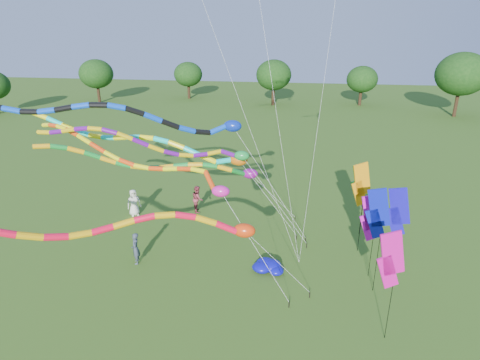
# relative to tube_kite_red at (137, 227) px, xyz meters

# --- Properties ---
(ground) EXTENTS (160.00, 160.00, 0.00)m
(ground) POSITION_rel_tube_kite_red_xyz_m (3.81, 1.46, -4.67)
(ground) COLOR #305A17
(ground) RESTS_ON ground
(tree_ring) EXTENTS (120.40, 112.93, 9.66)m
(tree_ring) POSITION_rel_tube_kite_red_xyz_m (-2.52, 5.17, 0.97)
(tree_ring) COLOR #382314
(tree_ring) RESTS_ON ground
(tube_kite_red) EXTENTS (13.08, 6.42, 6.81)m
(tube_kite_red) POSITION_rel_tube_kite_red_xyz_m (0.00, 0.00, 0.00)
(tube_kite_red) COLOR black
(tube_kite_red) RESTS_ON ground
(tube_kite_orange) EXTENTS (14.03, 5.07, 7.59)m
(tube_kite_orange) POSITION_rel_tube_kite_red_xyz_m (-1.50, 4.85, 1.00)
(tube_kite_orange) COLOR black
(tube_kite_orange) RESTS_ON ground
(tube_kite_purple) EXTENTS (14.08, 2.23, 7.77)m
(tube_kite_purple) POSITION_rel_tube_kite_red_xyz_m (-0.93, 6.29, 1.43)
(tube_kite_purple) COLOR black
(tube_kite_purple) RESTS_ON ground
(tube_kite_blue) EXTENTS (14.70, 5.01, 9.31)m
(tube_kite_blue) POSITION_rel_tube_kite_red_xyz_m (-1.30, 5.13, 3.08)
(tube_kite_blue) COLOR black
(tube_kite_blue) RESTS_ON ground
(tube_kite_cyan) EXTENTS (15.93, 1.39, 7.68)m
(tube_kite_cyan) POSITION_rel_tube_kite_red_xyz_m (-2.06, 8.43, 0.86)
(tube_kite_cyan) COLOR black
(tube_kite_cyan) RESTS_ON ground
(tube_kite_green) EXTENTS (14.32, 4.45, 6.42)m
(tube_kite_green) POSITION_rel_tube_kite_red_xyz_m (-1.24, 8.74, -0.48)
(tube_kite_green) COLOR black
(tube_kite_green) RESTS_ON ground
(banner_pole_magenta_a) EXTENTS (1.15, 0.35, 4.94)m
(banner_pole_magenta_a) POSITION_rel_tube_kite_red_xyz_m (9.63, 0.74, -0.99)
(banner_pole_magenta_a) COLOR black
(banner_pole_magenta_a) RESTS_ON ground
(banner_pole_green) EXTENTS (1.13, 0.41, 4.50)m
(banner_pole_green) POSITION_rel_tube_kite_red_xyz_m (9.66, 9.76, -1.43)
(banner_pole_green) COLOR black
(banner_pole_green) RESTS_ON ground
(banner_pole_orange) EXTENTS (1.12, 0.48, 5.33)m
(banner_pole_orange) POSITION_rel_tube_kite_red_xyz_m (9.33, 7.54, -0.61)
(banner_pole_orange) COLOR black
(banner_pole_orange) RESTS_ON ground
(banner_pole_blue_b) EXTENTS (1.16, 0.29, 5.02)m
(banner_pole_blue_b) POSITION_rel_tube_kite_red_xyz_m (10.73, 4.99, -0.91)
(banner_pole_blue_b) COLOR black
(banner_pole_blue_b) RESTS_ON ground
(banner_pole_blue_a) EXTENTS (1.16, 0.14, 5.32)m
(banner_pole_blue_a) POSITION_rel_tube_kite_red_xyz_m (9.62, 4.00, -0.62)
(banner_pole_blue_a) COLOR black
(banner_pole_blue_a) RESTS_ON ground
(banner_pole_magenta_b) EXTENTS (1.16, 0.30, 4.55)m
(banner_pole_magenta_b) POSITION_rel_tube_kite_red_xyz_m (9.58, 5.15, -1.38)
(banner_pole_magenta_b) COLOR black
(banner_pole_magenta_b) RESTS_ON ground
(blue_nylon_heap) EXTENTS (1.83, 1.71, 0.53)m
(blue_nylon_heap) POSITION_rel_tube_kite_red_xyz_m (4.78, 4.42, -4.43)
(blue_nylon_heap) COLOR #0D0DAA
(blue_nylon_heap) RESTS_ON ground
(person_a) EXTENTS (1.06, 1.01, 1.83)m
(person_a) POSITION_rel_tube_kite_red_xyz_m (-4.73, 10.09, -3.75)
(person_a) COLOR silver
(person_a) RESTS_ON ground
(person_b) EXTENTS (0.63, 0.75, 1.75)m
(person_b) POSITION_rel_tube_kite_red_xyz_m (-2.31, 4.54, -3.79)
(person_b) COLOR #394250
(person_b) RESTS_ON ground
(person_c) EXTENTS (0.95, 1.07, 1.84)m
(person_c) POSITION_rel_tube_kite_red_xyz_m (-0.69, 11.38, -3.74)
(person_c) COLOR #9A3844
(person_c) RESTS_ON ground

